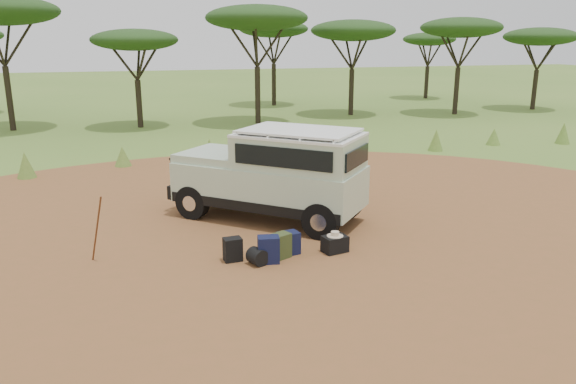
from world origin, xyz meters
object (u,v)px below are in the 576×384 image
object	(u,v)px
backpack_black	(233,250)
hard_case	(335,244)
safari_vehicle	(275,176)
duffel_navy	(289,243)
walking_staff	(97,229)
backpack_olive	(281,246)
backpack_navy	(269,250)

from	to	relation	value
backpack_black	hard_case	size ratio (longest dim) A/B	0.98
safari_vehicle	backpack_black	world-z (taller)	safari_vehicle
safari_vehicle	duffel_navy	xyz separation A→B (m)	(-0.34, -2.31, -0.87)
safari_vehicle	walking_staff	size ratio (longest dim) A/B	3.25
backpack_olive	duffel_navy	world-z (taller)	backpack_olive
backpack_black	backpack_olive	world-z (taller)	backpack_olive
backpack_navy	backpack_olive	world-z (taller)	backpack_navy
backpack_navy	backpack_olive	xyz separation A→B (m)	(0.30, 0.17, -0.01)
backpack_black	backpack_olive	bearing A→B (deg)	-11.95
backpack_black	backpack_navy	world-z (taller)	backpack_navy
backpack_black	walking_staff	bearing A→B (deg)	159.82
walking_staff	backpack_black	world-z (taller)	walking_staff
backpack_black	backpack_olive	xyz separation A→B (m)	(0.97, -0.13, 0.02)
backpack_olive	backpack_navy	bearing A→B (deg)	-176.37
backpack_olive	hard_case	size ratio (longest dim) A/B	1.05
safari_vehicle	walking_staff	world-z (taller)	safari_vehicle
hard_case	backpack_navy	bearing A→B (deg)	174.09
walking_staff	backpack_olive	distance (m)	3.68
backpack_black	duffel_navy	distance (m)	1.19
safari_vehicle	backpack_olive	world-z (taller)	safari_vehicle
walking_staff	hard_case	size ratio (longest dim) A/B	2.89
walking_staff	backpack_olive	bearing A→B (deg)	-57.51
backpack_olive	hard_case	world-z (taller)	backpack_olive
safari_vehicle	backpack_navy	xyz separation A→B (m)	(-0.86, -2.65, -0.83)
backpack_black	backpack_navy	size ratio (longest dim) A/B	0.88
backpack_black	backpack_navy	distance (m)	0.73
backpack_black	backpack_olive	distance (m)	0.98
duffel_navy	backpack_navy	bearing A→B (deg)	-158.40
backpack_olive	duffel_navy	bearing A→B (deg)	12.89
safari_vehicle	backpack_olive	xyz separation A→B (m)	(-0.56, -2.48, -0.85)
safari_vehicle	walking_staff	bearing A→B (deg)	-116.18
backpack_navy	safari_vehicle	bearing A→B (deg)	81.58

